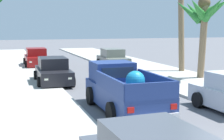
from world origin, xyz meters
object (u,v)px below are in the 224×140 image
car_left_mid (53,72)px  palm_tree_right_fore (203,14)px  pickup_truck (123,91)px  car_right_far (36,58)px  car_right_mid (113,59)px

car_left_mid → palm_tree_right_fore: 9.76m
pickup_truck → car_left_mid: pickup_truck is taller
car_left_mid → car_right_far: 8.81m
car_right_mid → car_right_far: (-5.79, 2.83, 0.00)m
car_right_mid → palm_tree_right_fore: palm_tree_right_fore is taller
car_right_mid → car_right_far: size_ratio=1.01×
car_right_mid → pickup_truck: bearing=-107.1°
pickup_truck → palm_tree_right_fore: (7.31, 5.45, 3.28)m
palm_tree_right_fore → car_right_far: bearing=131.4°
pickup_truck → car_right_mid: 13.56m
palm_tree_right_fore → car_left_mid: bearing=170.4°
pickup_truck → car_left_mid: bearing=103.9°
car_left_mid → palm_tree_right_fore: (9.04, -1.53, 3.36)m
car_left_mid → car_right_mid: same height
pickup_truck → car_right_far: bearing=96.5°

